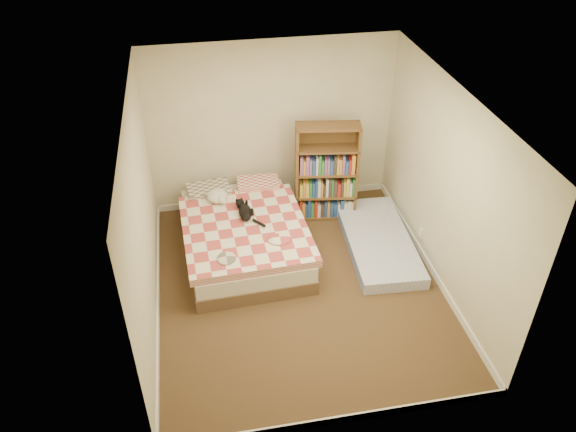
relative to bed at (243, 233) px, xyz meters
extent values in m
cube|color=#3F2D1B|center=(0.59, -0.88, -0.26)|extent=(3.50, 4.00, 0.01)
cube|color=white|center=(0.59, -0.88, 2.24)|extent=(3.50, 4.00, 0.01)
cube|color=beige|center=(0.59, 1.12, 0.99)|extent=(3.50, 0.01, 2.50)
cube|color=beige|center=(0.59, -2.88, 0.99)|extent=(3.50, 0.01, 2.50)
cube|color=beige|center=(-1.16, -0.88, 0.99)|extent=(0.01, 4.00, 2.50)
cube|color=beige|center=(2.34, -0.88, 0.99)|extent=(0.01, 4.00, 2.50)
cube|color=white|center=(0.59, 1.11, -0.21)|extent=(3.50, 0.02, 0.10)
cube|color=white|center=(0.59, -2.87, -0.21)|extent=(3.50, 0.02, 0.10)
cube|color=white|center=(-1.15, -0.88, -0.21)|extent=(0.02, 4.00, 0.10)
cube|color=white|center=(2.33, -0.88, -0.21)|extent=(0.02, 4.00, 0.10)
cube|color=white|center=(2.32, -0.48, 0.04)|extent=(0.03, 0.09, 0.13)
cube|color=brown|center=(0.00, -0.03, -0.16)|extent=(1.60, 2.22, 0.19)
cube|color=silver|center=(0.00, -0.03, 0.04)|extent=(1.57, 2.17, 0.22)
cube|color=#BF4647|center=(0.00, -0.03, 0.20)|extent=(1.66, 1.83, 0.11)
cube|color=#675D57|center=(-0.36, 0.77, 0.23)|extent=(0.61, 0.40, 0.16)
cube|color=#BF4647|center=(0.36, 0.77, 0.23)|extent=(0.61, 0.40, 0.16)
cube|color=brown|center=(0.85, 0.58, 0.47)|extent=(0.08, 0.30, 1.47)
cube|color=brown|center=(1.69, 0.58, 0.47)|extent=(0.08, 0.30, 1.47)
cube|color=brown|center=(1.27, 0.72, 0.47)|extent=(0.87, 0.15, 1.47)
cube|color=brown|center=(1.27, 0.58, -0.24)|extent=(0.91, 0.42, 0.03)
cube|color=brown|center=(1.27, 0.58, 0.48)|extent=(0.91, 0.42, 0.03)
cube|color=brown|center=(1.27, 0.58, 1.19)|extent=(0.91, 0.42, 0.03)
cube|color=#7B8CCE|center=(1.81, -0.28, -0.18)|extent=(0.95, 1.92, 0.17)
ellipsoid|color=black|center=(0.04, 0.04, 0.32)|extent=(0.24, 0.41, 0.13)
sphere|color=black|center=(0.04, 0.25, 0.33)|extent=(0.14, 0.14, 0.12)
cone|color=black|center=(0.01, 0.28, 0.38)|extent=(0.05, 0.05, 0.04)
cone|color=black|center=(0.08, 0.28, 0.38)|extent=(0.05, 0.05, 0.04)
cylinder|color=black|center=(0.14, -0.21, 0.28)|extent=(0.08, 0.22, 0.04)
ellipsoid|color=white|center=(-0.29, 0.47, 0.33)|extent=(0.36, 0.38, 0.15)
sphere|color=white|center=(-0.20, 0.38, 0.35)|extent=(0.15, 0.15, 0.12)
sphere|color=white|center=(-0.16, 0.34, 0.33)|extent=(0.07, 0.07, 0.05)
sphere|color=white|center=(-0.41, 0.53, 0.31)|extent=(0.08, 0.08, 0.07)
camera|label=1|loc=(-0.50, -6.01, 4.56)|focal=35.00mm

